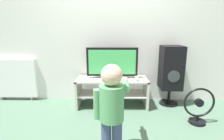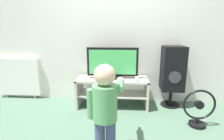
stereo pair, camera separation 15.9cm
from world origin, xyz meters
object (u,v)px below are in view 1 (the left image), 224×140
Objects in this scene: child at (112,103)px; speaker_tower at (171,69)px; remote_secondary at (101,80)px; television at (112,63)px; remote_primary at (85,80)px; radiator at (14,78)px; floor_fan at (199,108)px; game_console at (137,79)px.

child is 0.95× the size of speaker_tower.
television is at bearing 43.76° from remote_secondary.
remote_primary is at bearing -162.41° from television.
remote_primary is 0.99× the size of remote_secondary.
television is at bearing -6.80° from radiator.
remote_secondary is 1.18m from speaker_tower.
remote_secondary is 1.65m from radiator.
child is (0.02, -1.20, -0.17)m from television.
television reaches higher than floor_fan.
speaker_tower is (1.15, 0.23, 0.14)m from remote_secondary.
child is at bearing -109.29° from game_console.
game_console is 1.41× the size of remote_primary.
child is at bearing -38.28° from radiator.
television is 6.20× the size of remote_secondary.
game_console is at bearing -18.32° from television.
child reaches higher than remote_primary.
speaker_tower reaches higher than child.
game_console reaches higher than floor_fan.
radiator is at bearing 141.72° from child.
game_console reaches higher than remote_secondary.
television reaches higher than game_console.
speaker_tower is at bearing 3.90° from television.
remote_primary is at bearing -179.56° from game_console.
child is 1.86× the size of floor_fan.
speaker_tower is 2.77m from radiator.
remote_primary is 1.39m from radiator.
television is 1.81m from radiator.
child is at bearing -89.19° from television.
speaker_tower is (0.59, 0.20, 0.12)m from game_console.
game_console is 1.14m from child.
radiator is at bearing 173.20° from television.
radiator reaches higher than remote_primary.
radiator is at bearing 177.00° from speaker_tower.
speaker_tower reaches higher than radiator.
remote_primary is 1.16m from child.
remote_secondary is 0.13× the size of speaker_tower.
floor_fan is (1.36, -0.42, -0.26)m from remote_secondary.
child reaches higher than radiator.
speaker_tower reaches higher than game_console.
remote_secondary is at bearing 162.99° from floor_fan.
game_console is at bearing 0.44° from remote_primary.
remote_secondary is 0.17× the size of radiator.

